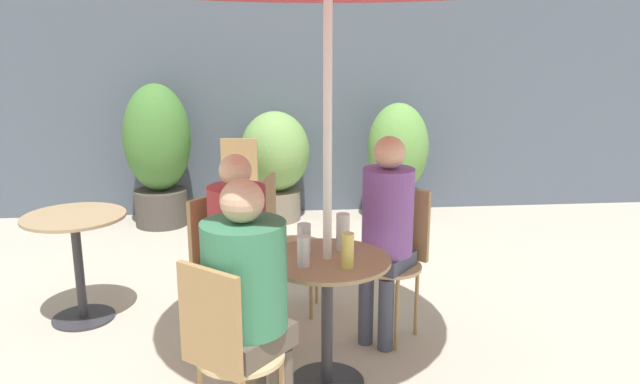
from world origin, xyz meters
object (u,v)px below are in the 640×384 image
cafe_table_far (77,245)px  bistro_chair_3 (281,232)px  bistro_chair_4 (239,180)px  beer_glass_2 (343,232)px  seated_person_1 (240,237)px  beer_glass_3 (304,238)px  cafe_table_near (327,294)px  beer_glass_1 (348,250)px  seated_person_0 (387,222)px  bistro_chair_1 (222,258)px  bistro_chair_0 (397,248)px  beer_glass_0 (303,251)px  potted_plant_1 (275,160)px  potted_plant_2 (398,159)px  potted_plant_0 (158,150)px  bistro_chair_2 (225,344)px  seated_person_2 (247,292)px

cafe_table_far → bistro_chair_3: (1.32, 0.03, 0.04)m
bistro_chair_4 → beer_glass_2: size_ratio=4.66×
seated_person_1 → beer_glass_3: bearing=-88.0°
cafe_table_near → seated_person_1: seated_person_1 is taller
beer_glass_1 → seated_person_0: bearing=62.3°
cafe_table_far → bistro_chair_4: bistro_chair_4 is taller
bistro_chair_1 → bistro_chair_4: same height
bistro_chair_0 → bistro_chair_1: bearing=-135.0°
seated_person_1 → beer_glass_2: bearing=-75.0°
seated_person_1 → beer_glass_0: bearing=-105.3°
seated_person_1 → potted_plant_1: 2.75m
bistro_chair_1 → bistro_chair_3: 0.60m
seated_person_0 → potted_plant_2: 2.60m
bistro_chair_3 → potted_plant_0: size_ratio=0.66×
bistro_chair_2 → beer_glass_1: bistro_chair_2 is taller
bistro_chair_0 → beer_glass_2: (-0.40, -0.44, 0.26)m
potted_plant_1 → potted_plant_0: bearing=-175.6°
cafe_table_far → bistro_chair_0: size_ratio=0.78×
cafe_table_far → potted_plant_1: size_ratio=0.65×
bistro_chair_0 → beer_glass_0: size_ratio=5.96×
seated_person_2 → potted_plant_0: 3.63m
beer_glass_0 → beer_glass_1: (0.21, -0.04, 0.01)m
cafe_table_near → bistro_chair_2: (-0.49, -0.57, 0.04)m
beer_glass_1 → potted_plant_0: 3.48m
bistro_chair_2 → potted_plant_2: 3.86m
seated_person_1 → beer_glass_2: 0.62m
bistro_chair_0 → bistro_chair_3: (-0.70, 0.39, 0.00)m
bistro_chair_1 → beer_glass_0: bearing=-102.3°
bistro_chair_2 → seated_person_1: seated_person_1 is taller
cafe_table_far → bistro_chair_2: 1.82m
beer_glass_3 → seated_person_2: bearing=-116.5°
beer_glass_1 → bistro_chair_0: bearing=60.0°
bistro_chair_3 → seated_person_2: bearing=-174.2°
bistro_chair_0 → beer_glass_3: (-0.60, -0.45, 0.23)m
bistro_chair_0 → beer_glass_3: bearing=-102.2°
bistro_chair_3 → potted_plant_0: 2.37m
bistro_chair_2 → bistro_chair_1: bearing=-45.0°
seated_person_2 → cafe_table_near: bearing=-90.0°
cafe_table_near → beer_glass_2: bearing=53.1°
potted_plant_2 → bistro_chair_2: bearing=-113.0°
beer_glass_3 → potted_plant_1: bearing=91.7°
bistro_chair_0 → bistro_chair_2: 1.51m
beer_glass_3 → potted_plant_0: (-1.22, 2.93, -0.04)m
beer_glass_1 → beer_glass_3: (-0.20, 0.25, -0.01)m
cafe_table_near → bistro_chair_0: (0.49, 0.57, 0.04)m
seated_person_2 → potted_plant_1: seated_person_2 is taller
beer_glass_3 → bistro_chair_0: bearing=37.0°
bistro_chair_2 → potted_plant_1: 3.71m
bistro_chair_0 → seated_person_2: (-0.89, -1.03, 0.18)m
bistro_chair_2 → seated_person_1: (0.03, 0.97, 0.16)m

